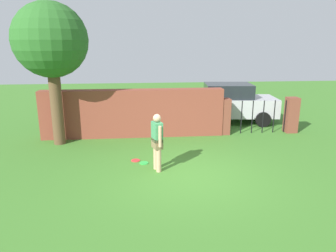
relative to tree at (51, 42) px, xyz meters
The scene contains 8 objects.
ground_plane 6.26m from the tree, 37.81° to the right, with size 40.00×40.00×0.00m, color #3D7528.
brick_wall 3.73m from the tree, 14.22° to the left, with size 6.79×0.50×1.80m, color brown.
tree is the anchor object (origin of this frame).
person 5.01m from the tree, 39.39° to the right, with size 0.32×0.52×1.62m.
fence_gate 8.00m from the tree, ahead, with size 3.18×0.44×1.40m.
car 7.68m from the tree, 20.36° to the left, with size 4.33×2.21×1.72m.
frisbee_red 4.81m from the tree, 35.75° to the right, with size 0.27×0.27×0.02m, color red.
frisbee_green 5.04m from the tree, 36.35° to the right, with size 0.27×0.27×0.02m, color green.
Camera 1 is at (-1.25, -7.71, 3.49)m, focal length 33.43 mm.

